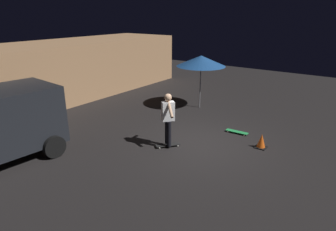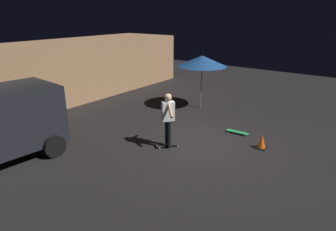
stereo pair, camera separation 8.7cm
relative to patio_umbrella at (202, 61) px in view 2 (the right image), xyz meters
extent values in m
plane|color=black|center=(-3.41, -1.92, -2.07)|extent=(28.00, 28.00, 0.00)
cube|color=#AD7F56|center=(-2.59, 6.48, -0.74)|extent=(13.76, 3.81, 2.66)
cylinder|color=black|center=(-6.65, 1.02, -1.74)|extent=(0.68, 0.28, 0.66)
cylinder|color=black|center=(-6.48, 2.99, -1.74)|extent=(0.68, 0.28, 0.66)
cylinder|color=slate|center=(0.00, 0.00, -0.97)|extent=(0.05, 0.05, 2.20)
cone|color=#1E4C8C|center=(0.00, 0.00, 0.00)|extent=(2.10, 2.10, 0.45)
cube|color=black|center=(-4.13, -1.27, -2.01)|extent=(0.73, 0.64, 0.02)
sphere|color=silver|center=(-3.84, -1.39, -2.05)|extent=(0.05, 0.05, 0.05)
sphere|color=silver|center=(-3.95, -1.52, -2.05)|extent=(0.05, 0.05, 0.05)
sphere|color=silver|center=(-4.31, -1.01, -2.05)|extent=(0.05, 0.05, 0.05)
sphere|color=silver|center=(-4.42, -1.14, -2.05)|extent=(0.05, 0.05, 0.05)
cube|color=green|center=(-1.82, -2.59, -2.01)|extent=(0.24, 0.79, 0.02)
sphere|color=silver|center=(-1.92, -2.30, -2.05)|extent=(0.05, 0.05, 0.05)
sphere|color=silver|center=(-1.75, -2.29, -2.05)|extent=(0.05, 0.05, 0.05)
sphere|color=silver|center=(-1.89, -2.90, -2.05)|extent=(0.05, 0.05, 0.05)
sphere|color=silver|center=(-1.72, -2.89, -2.05)|extent=(0.05, 0.05, 0.05)
cylinder|color=black|center=(-4.06, -1.18, -1.59)|extent=(0.14, 0.14, 0.82)
cylinder|color=black|center=(-4.20, -1.35, -1.59)|extent=(0.14, 0.14, 0.82)
cube|color=white|center=(-4.13, -1.27, -0.88)|extent=(0.43, 0.41, 0.60)
sphere|color=tan|center=(-4.13, -1.27, -0.45)|extent=(0.23, 0.23, 0.23)
cylinder|color=tan|center=(-3.99, -1.09, -0.73)|extent=(0.41, 0.48, 0.46)
cylinder|color=tan|center=(-4.27, -1.44, -0.73)|extent=(0.41, 0.48, 0.46)
cube|color=black|center=(-2.47, -3.68, -2.06)|extent=(0.34, 0.34, 0.03)
cone|color=#EA5914|center=(-2.47, -3.68, -1.84)|extent=(0.28, 0.28, 0.46)
camera|label=1|loc=(-11.01, -6.27, 1.99)|focal=31.52mm
camera|label=2|loc=(-10.96, -6.34, 1.99)|focal=31.52mm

